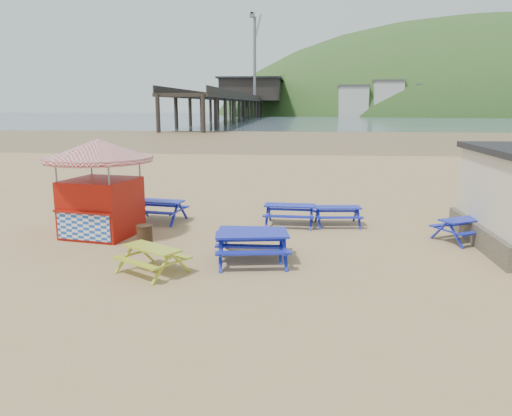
# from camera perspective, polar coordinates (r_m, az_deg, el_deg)

# --- Properties ---
(ground) EXTENTS (400.00, 400.00, 0.00)m
(ground) POSITION_cam_1_polar(r_m,az_deg,el_deg) (15.66, 0.36, -4.71)
(ground) COLOR tan
(ground) RESTS_ON ground
(wet_sand) EXTENTS (400.00, 400.00, 0.00)m
(wet_sand) POSITION_cam_1_polar(r_m,az_deg,el_deg) (70.13, 4.07, 8.06)
(wet_sand) COLOR olive
(wet_sand) RESTS_ON ground
(sea) EXTENTS (400.00, 400.00, 0.00)m
(sea) POSITION_cam_1_polar(r_m,az_deg,el_deg) (185.03, 4.73, 10.30)
(sea) COLOR #42525E
(sea) RESTS_ON ground
(picnic_table_blue_a) EXTENTS (2.21, 1.90, 0.82)m
(picnic_table_blue_a) POSITION_cam_1_polar(r_m,az_deg,el_deg) (19.63, -11.12, -0.32)
(picnic_table_blue_a) COLOR #0E2BAA
(picnic_table_blue_a) RESTS_ON ground
(picnic_table_blue_b) EXTENTS (1.81, 1.51, 0.71)m
(picnic_table_blue_b) POSITION_cam_1_polar(r_m,az_deg,el_deg) (18.87, 9.29, -0.91)
(picnic_table_blue_b) COLOR #0E2BAA
(picnic_table_blue_b) RESTS_ON ground
(picnic_table_blue_c) EXTENTS (2.27, 2.13, 0.75)m
(picnic_table_blue_c) POSITION_cam_1_polar(r_m,az_deg,el_deg) (17.89, 22.80, -2.31)
(picnic_table_blue_c) COLOR #0E2BAA
(picnic_table_blue_c) RESTS_ON ground
(picnic_table_blue_d) EXTENTS (2.28, 1.94, 0.86)m
(picnic_table_blue_d) POSITION_cam_1_polar(r_m,az_deg,el_deg) (14.17, -0.45, -4.67)
(picnic_table_blue_d) COLOR #0E2BAA
(picnic_table_blue_d) RESTS_ON ground
(picnic_table_blue_e) EXTENTS (2.00, 1.62, 0.83)m
(picnic_table_blue_e) POSITION_cam_1_polar(r_m,az_deg,el_deg) (14.82, -0.43, -3.99)
(picnic_table_blue_e) COLOR #0E2BAA
(picnic_table_blue_e) RESTS_ON ground
(picnic_table_yellow) EXTENTS (2.16, 2.07, 0.71)m
(picnic_table_yellow) POSITION_cam_1_polar(r_m,az_deg,el_deg) (13.71, -11.78, -5.83)
(picnic_table_yellow) COLOR #8BB71B
(picnic_table_yellow) RESTS_ON ground
(ice_cream_kiosk) EXTENTS (4.36, 4.36, 3.32)m
(ice_cream_kiosk) POSITION_cam_1_polar(r_m,az_deg,el_deg) (17.73, -17.43, 3.59)
(ice_cream_kiosk) COLOR #9D1108
(ice_cream_kiosk) RESTS_ON ground
(litter_bin) EXTENTS (0.52, 0.52, 0.76)m
(litter_bin) POSITION_cam_1_polar(r_m,az_deg,el_deg) (15.98, -12.59, -3.23)
(litter_bin) COLOR #331E13
(litter_bin) RESTS_ON ground
(pier) EXTENTS (24.00, 220.00, 39.29)m
(pier) POSITION_cam_1_polar(r_m,az_deg,el_deg) (194.16, -0.66, 12.02)
(pier) COLOR black
(pier) RESTS_ON ground
(headland_town) EXTENTS (264.00, 144.00, 108.00)m
(headland_town) POSITION_cam_1_polar(r_m,az_deg,el_deg) (260.66, 25.16, 7.46)
(headland_town) COLOR #2D4C1E
(headland_town) RESTS_ON ground
(picnic_table_blue_g) EXTENTS (1.95, 1.60, 0.78)m
(picnic_table_blue_g) POSITION_cam_1_polar(r_m,az_deg,el_deg) (18.68, 3.86, -0.79)
(picnic_table_blue_g) COLOR #0E2BAA
(picnic_table_blue_g) RESTS_ON ground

